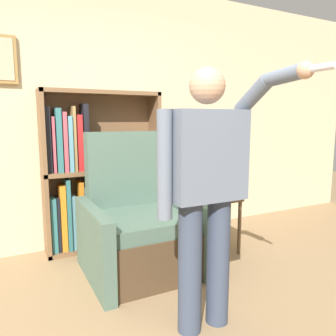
# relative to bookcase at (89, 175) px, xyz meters

# --- Properties ---
(wall_back) EXTENTS (8.00, 0.11, 2.80)m
(wall_back) POSITION_rel_bookcase_xyz_m (-0.01, 0.16, 0.62)
(wall_back) COLOR beige
(wall_back) RESTS_ON ground_plane
(bookcase) EXTENTS (1.22, 0.28, 1.64)m
(bookcase) POSITION_rel_bookcase_xyz_m (0.00, 0.00, 0.00)
(bookcase) COLOR brown
(bookcase) RESTS_ON ground_plane
(armchair) EXTENTS (0.96, 0.93, 1.24)m
(armchair) POSITION_rel_bookcase_xyz_m (0.27, -0.69, -0.41)
(armchair) COLOR #4C3823
(armchair) RESTS_ON ground_plane
(person_standing) EXTENTS (0.63, 0.78, 1.66)m
(person_standing) POSITION_rel_bookcase_xyz_m (0.33, -1.69, 0.18)
(person_standing) COLOR #384256
(person_standing) RESTS_ON ground_plane
(side_table) EXTENTS (0.47, 0.47, 0.58)m
(side_table) POSITION_rel_bookcase_xyz_m (1.09, -0.64, -0.29)
(side_table) COLOR brown
(side_table) RESTS_ON ground_plane
(table_lamp) EXTENTS (0.24, 0.24, 0.49)m
(table_lamp) POSITION_rel_bookcase_xyz_m (1.09, -0.64, 0.17)
(table_lamp) COLOR gold
(table_lamp) RESTS_ON side_table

